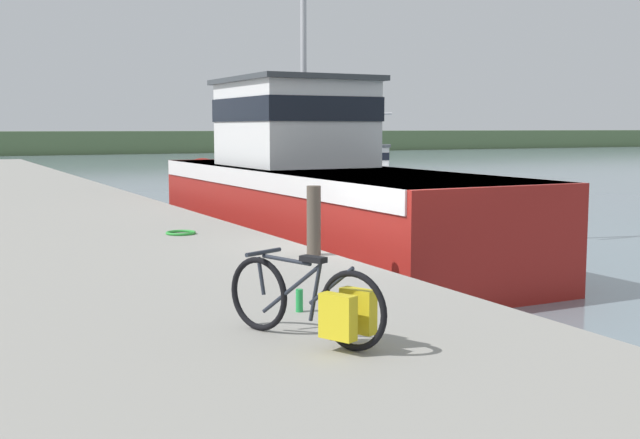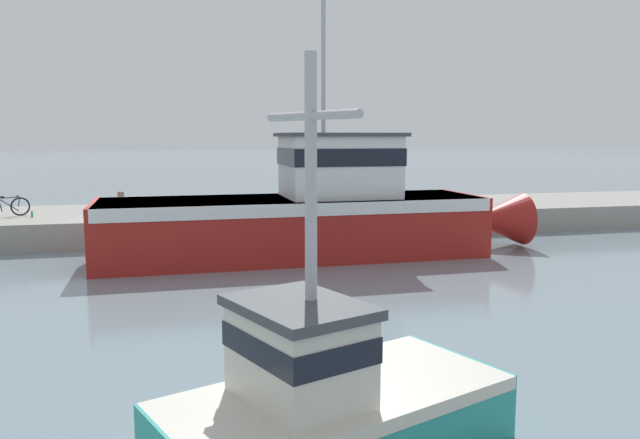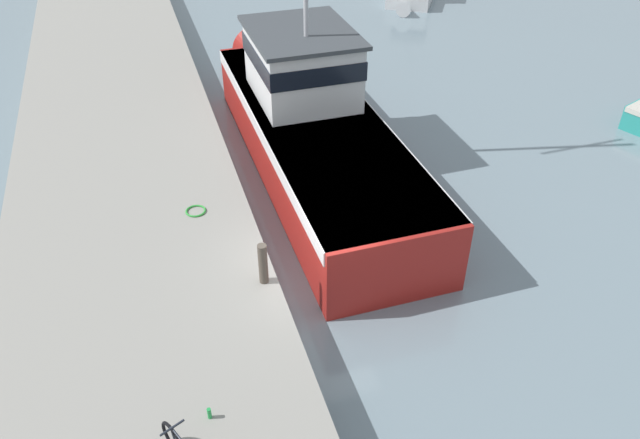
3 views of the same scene
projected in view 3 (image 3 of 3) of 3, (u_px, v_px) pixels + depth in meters
ground_plane at (320, 294)px, 14.94m from camera, size 320.00×320.00×0.00m
dock_pier at (140, 316)px, 13.65m from camera, size 6.14×80.00×0.98m
fishing_boat_main at (310, 120)px, 19.01m from camera, size 3.63×14.52×11.08m
mooring_post at (263, 264)px, 13.55m from camera, size 0.21×0.21×1.02m
hose_coil at (196, 211)px, 15.98m from camera, size 0.53×0.53×0.05m
water_bottle_by_bike at (209, 413)px, 10.89m from camera, size 0.07×0.07×0.23m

